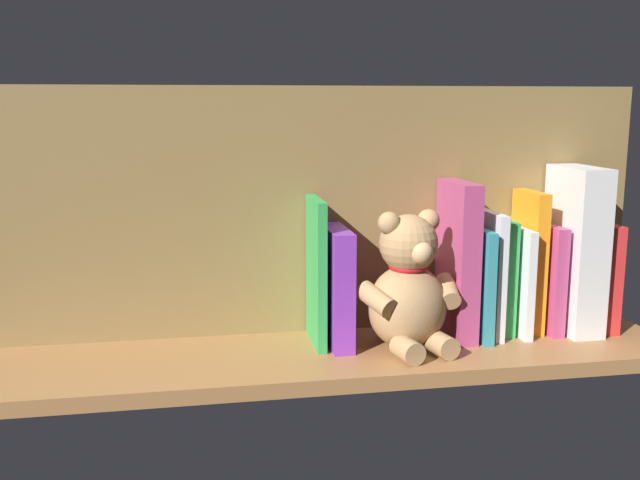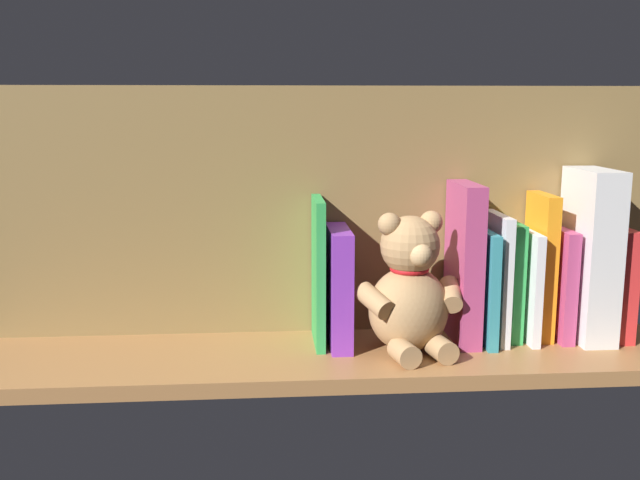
% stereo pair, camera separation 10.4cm
% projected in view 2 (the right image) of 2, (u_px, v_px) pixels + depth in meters
% --- Properties ---
extents(ground_plane, '(1.07, 0.24, 0.02)m').
position_uv_depth(ground_plane, '(320.00, 356.00, 1.08)').
color(ground_plane, '#9E6B3D').
extents(shelf_back_panel, '(1.07, 0.02, 0.38)m').
position_uv_depth(shelf_back_panel, '(315.00, 211.00, 1.13)').
color(shelf_back_panel, olive).
rests_on(shelf_back_panel, ground_plane).
extents(book_0, '(0.03, 0.11, 0.17)m').
position_uv_depth(book_0, '(614.00, 282.00, 1.12)').
color(book_0, red).
rests_on(book_0, ground_plane).
extents(dictionary_thick_white, '(0.05, 0.12, 0.26)m').
position_uv_depth(dictionary_thick_white, '(590.00, 255.00, 1.11)').
color(dictionary_thick_white, silver).
rests_on(dictionary_thick_white, ground_plane).
extents(book_1, '(0.02, 0.11, 0.17)m').
position_uv_depth(book_1, '(558.00, 283.00, 1.12)').
color(book_1, '#B23F72').
rests_on(book_1, ground_plane).
extents(book_2, '(0.02, 0.09, 0.22)m').
position_uv_depth(book_2, '(540.00, 266.00, 1.12)').
color(book_2, orange).
rests_on(book_2, ground_plane).
extents(book_3, '(0.01, 0.11, 0.17)m').
position_uv_depth(book_3, '(526.00, 285.00, 1.11)').
color(book_3, silver).
rests_on(book_3, ground_plane).
extents(book_4, '(0.02, 0.09, 0.18)m').
position_uv_depth(book_4, '(510.00, 280.00, 1.12)').
color(book_4, green).
rests_on(book_4, ground_plane).
extents(book_5, '(0.01, 0.11, 0.19)m').
position_uv_depth(book_5, '(497.00, 277.00, 1.11)').
color(book_5, silver).
rests_on(book_5, ground_plane).
extents(book_6, '(0.02, 0.12, 0.17)m').
position_uv_depth(book_6, '(483.00, 286.00, 1.10)').
color(book_6, teal).
rests_on(book_6, ground_plane).
extents(book_7, '(0.03, 0.12, 0.24)m').
position_uv_depth(book_7, '(464.00, 263.00, 1.09)').
color(book_7, '#B23F72').
rests_on(book_7, ground_plane).
extents(teddy_bear, '(0.16, 0.15, 0.21)m').
position_uv_depth(teddy_bear, '(410.00, 291.00, 1.05)').
color(teddy_bear, tan).
rests_on(teddy_bear, ground_plane).
extents(book_8, '(0.03, 0.12, 0.18)m').
position_uv_depth(book_8, '(339.00, 287.00, 1.08)').
color(book_8, purple).
rests_on(book_8, ground_plane).
extents(book_9, '(0.01, 0.11, 0.22)m').
position_uv_depth(book_9, '(319.00, 272.00, 1.08)').
color(book_9, green).
rests_on(book_9, ground_plane).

